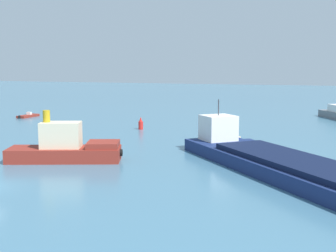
# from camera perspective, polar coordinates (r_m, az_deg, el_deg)

# --- Properties ---
(tugboat) EXTENTS (11.76, 7.35, 5.18)m
(tugboat) POSITION_cam_1_polar(r_m,az_deg,el_deg) (46.31, -12.89, -2.76)
(tugboat) COLOR maroon
(tugboat) RESTS_ON ground
(small_motorboat) EXTENTS (4.81, 4.14, 0.91)m
(small_motorboat) POSITION_cam_1_polar(r_m,az_deg,el_deg) (55.93, 8.54, -2.00)
(small_motorboat) COLOR navy
(small_motorboat) RESTS_ON ground
(fishing_skiff) EXTENTS (1.75, 5.03, 0.94)m
(fishing_skiff) POSITION_cam_1_polar(r_m,az_deg,el_deg) (87.68, -17.48, 1.25)
(fishing_skiff) COLOR maroon
(fishing_skiff) RESTS_ON ground
(cargo_barge) EXTENTS (27.44, 28.78, 5.89)m
(cargo_barge) POSITION_cam_1_polar(r_m,az_deg,el_deg) (39.34, 16.33, -5.28)
(cargo_barge) COLOR navy
(cargo_barge) RESTS_ON ground
(channel_buoy_red) EXTENTS (0.70, 0.70, 1.90)m
(channel_buoy_red) POSITION_cam_1_polar(r_m,az_deg,el_deg) (67.63, -3.51, 0.25)
(channel_buoy_red) COLOR red
(channel_buoy_red) RESTS_ON ground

